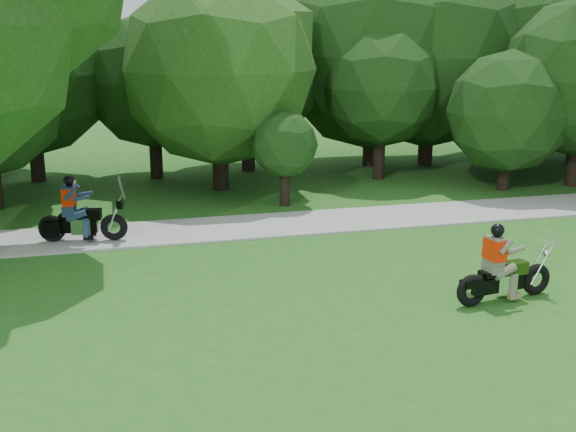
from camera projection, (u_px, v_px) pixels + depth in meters
name	position (u px, v px, depth m)	size (l,w,h in m)	color
ground	(561.00, 343.00, 11.75)	(100.00, 100.00, 0.00)	#26621C
walkway	(381.00, 218.00, 19.24)	(60.00, 2.20, 0.06)	#9C9C97
tree_line	(330.00, 66.00, 24.51)	(39.87, 12.35, 7.54)	black
chopper_motorcycle	(501.00, 273.00, 13.39)	(2.13, 0.71, 1.52)	black
touring_motorcycle	(77.00, 217.00, 16.93)	(2.08, 0.85, 1.59)	black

